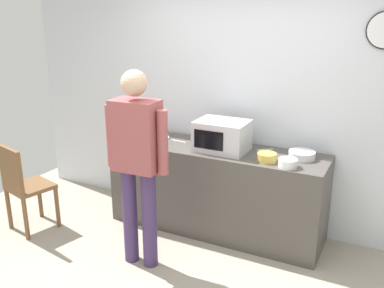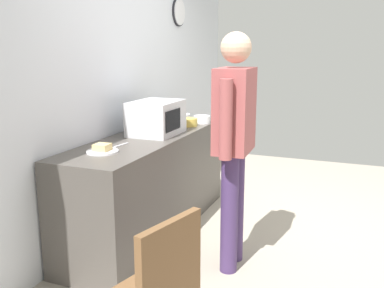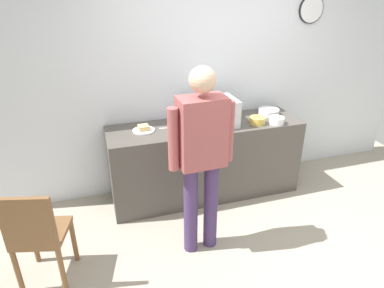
# 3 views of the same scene
# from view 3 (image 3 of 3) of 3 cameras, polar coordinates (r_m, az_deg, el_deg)

# --- Properties ---
(ground_plane) EXTENTS (6.00, 6.00, 0.00)m
(ground_plane) POSITION_cam_3_polar(r_m,az_deg,el_deg) (3.46, 12.27, -18.03)
(ground_plane) COLOR #9E9384
(back_wall) EXTENTS (5.40, 0.13, 2.60)m
(back_wall) POSITION_cam_3_polar(r_m,az_deg,el_deg) (4.12, 3.20, 10.64)
(back_wall) COLOR silver
(back_wall) RESTS_ON ground_plane
(kitchen_counter) EXTENTS (2.21, 0.62, 0.90)m
(kitchen_counter) POSITION_cam_3_polar(r_m,az_deg,el_deg) (4.03, 2.22, -2.69)
(kitchen_counter) COLOR #4C4742
(kitchen_counter) RESTS_ON ground_plane
(microwave) EXTENTS (0.50, 0.39, 0.30)m
(microwave) POSITION_cam_3_polar(r_m,az_deg,el_deg) (3.78, 3.60, 5.29)
(microwave) COLOR silver
(microwave) RESTS_ON kitchen_counter
(sandwich_plate) EXTENTS (0.24, 0.24, 0.07)m
(sandwich_plate) POSITION_cam_3_polar(r_m,az_deg,el_deg) (3.70, -8.11, 2.47)
(sandwich_plate) COLOR white
(sandwich_plate) RESTS_ON kitchen_counter
(salad_bowl) EXTENTS (0.18, 0.18, 0.08)m
(salad_bowl) POSITION_cam_3_polar(r_m,az_deg,el_deg) (3.92, 10.90, 3.91)
(salad_bowl) COLOR gold
(salad_bowl) RESTS_ON kitchen_counter
(cereal_bowl) EXTENTS (0.17, 0.17, 0.08)m
(cereal_bowl) POSITION_cam_3_polar(r_m,az_deg,el_deg) (3.97, 14.02, 3.86)
(cereal_bowl) COLOR white
(cereal_bowl) RESTS_ON kitchen_counter
(mixing_bowl) EXTENTS (0.25, 0.25, 0.07)m
(mixing_bowl) POSITION_cam_3_polar(r_m,az_deg,el_deg) (4.23, 12.74, 5.28)
(mixing_bowl) COLOR white
(mixing_bowl) RESTS_ON kitchen_counter
(fork_utensil) EXTENTS (0.15, 0.12, 0.01)m
(fork_utensil) POSITION_cam_3_polar(r_m,az_deg,el_deg) (4.14, 7.50, 4.80)
(fork_utensil) COLOR silver
(fork_utensil) RESTS_ON kitchen_counter
(spoon_utensil) EXTENTS (0.17, 0.04, 0.01)m
(spoon_utensil) POSITION_cam_3_polar(r_m,az_deg,el_deg) (3.74, -4.20, 2.67)
(spoon_utensil) COLOR silver
(spoon_utensil) RESTS_ON kitchen_counter
(person_standing) EXTENTS (0.59, 0.26, 1.78)m
(person_standing) POSITION_cam_3_polar(r_m,az_deg,el_deg) (2.91, 1.60, -1.17)
(person_standing) COLOR #412D5A
(person_standing) RESTS_ON ground_plane
(wooden_chair) EXTENTS (0.49, 0.49, 0.94)m
(wooden_chair) POSITION_cam_3_polar(r_m,az_deg,el_deg) (3.09, -24.47, -13.56)
(wooden_chair) COLOR brown
(wooden_chair) RESTS_ON ground_plane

